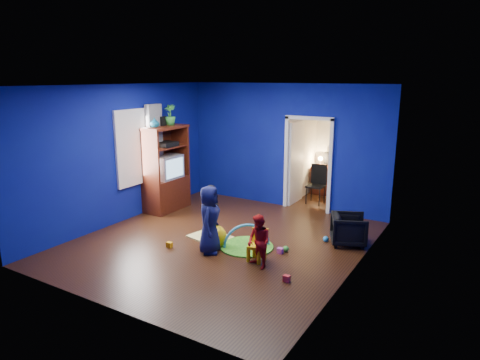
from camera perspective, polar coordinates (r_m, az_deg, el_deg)
The scene contains 33 objects.
floor at distance 8.18m, azimuth -2.58°, elevation -8.24°, with size 5.00×5.50×0.01m, color black.
ceiling at distance 7.59m, azimuth -2.82°, elevation 12.51°, with size 5.00×5.50×0.01m, color white.
wall_back at distance 10.12m, azimuth 5.98°, elevation 4.50°, with size 5.00×0.02×2.90m, color navy.
wall_front at distance 5.75m, azimuth -18.07°, elevation -3.22°, with size 5.00×0.02×2.90m, color navy.
wall_left at distance 9.36m, azimuth -15.57°, elevation 3.31°, with size 0.02×5.50×2.90m, color navy.
wall_right at distance 6.74m, azimuth 15.32°, elevation -0.59°, with size 0.02×5.50×2.90m, color navy.
alcove at distance 10.73m, azimuth 10.86°, elevation 3.76°, with size 1.00×1.75×2.50m, color silver, non-canonical shape.
armchair at distance 8.23m, azimuth 14.30°, elevation -6.41°, with size 0.61×0.63×0.57m, color black.
child_black at distance 8.31m, azimuth -3.66°, elevation -4.13°, with size 0.38×0.25×1.03m, color black.
child_navy at distance 7.54m, azimuth -4.09°, elevation -5.28°, with size 0.59×0.39×1.22m, color #0F1239.
toddler_red at distance 7.00m, azimuth 2.52°, elevation -8.23°, with size 0.43×0.34×0.89m, color red.
vase at distance 9.62m, azimuth -11.31°, elevation 7.52°, with size 0.20×0.20×0.21m, color #0C5B64.
potted_plant at distance 9.99m, azimuth -9.33°, elevation 8.58°, with size 0.26×0.26×0.47m, color #318731.
tv_armoire at distance 10.01m, azimuth -9.88°, elevation 1.52°, with size 0.58×1.14×1.96m, color #3A0F09.
crt_tv at distance 9.97m, azimuth -9.71°, elevation 1.72°, with size 0.46×0.70×0.54m, color silver.
yellow_blanket at distance 8.40m, azimuth -4.00°, elevation -7.57°, with size 0.75×0.60×0.03m, color #F2E07A.
hopper_ball at distance 7.90m, azimuth -3.29°, elevation -7.49°, with size 0.41×0.41×0.41m, color yellow.
kid_chair at distance 7.30m, azimuth 2.22°, elevation -8.91°, with size 0.28×0.28×0.50m, color yellow.
play_mat at distance 7.94m, azimuth 0.88°, elevation -8.85°, with size 0.98×0.98×0.03m, color #429922.
toy_arch at distance 7.93m, azimuth 0.88°, elevation -8.80°, with size 0.87×0.87×0.05m, color #3F8CD8.
window_left at distance 9.57m, azimuth -14.03°, elevation 4.24°, with size 0.03×0.95×1.55m, color white.
curtain at distance 9.93m, azimuth -11.23°, elevation 2.96°, with size 0.14×0.42×2.40m, color slate.
doorway at distance 9.96m, azimuth 9.05°, elevation 1.91°, with size 1.16×0.10×2.10m, color white.
study_desk at distance 11.49m, azimuth 11.77°, elevation -0.08°, with size 0.88×0.44×0.75m, color #3D140A.
desk_monitor at distance 11.48m, azimuth 12.11°, elevation 2.83°, with size 0.40×0.05×0.32m, color black.
desk_lamp at distance 11.52m, azimuth 10.69°, elevation 2.83°, with size 0.14×0.14×0.14m, color #FFD88C.
folding_chair at distance 10.59m, azimuth 10.06°, elevation -0.70°, with size 0.40×0.40×0.92m, color black.
book_shelf at distance 11.32m, azimuth 12.37°, elevation 8.14°, with size 0.88×0.24×0.04m, color white.
toy_0 at distance 6.73m, azimuth 6.24°, elevation -12.93°, with size 0.10×0.08×0.10m, color red.
toy_1 at distance 8.33m, azimuth 11.37°, elevation -7.70°, with size 0.11×0.11×0.11m, color #2587D1.
toy_2 at distance 8.02m, azimuth -9.41°, elevation -8.51°, with size 0.10×0.08×0.10m, color orange.
toy_3 at distance 7.77m, azimuth 6.12°, elevation -9.09°, with size 0.11×0.11×0.11m, color green.
toy_4 at distance 7.69m, azimuth 5.37°, elevation -9.37°, with size 0.10×0.08×0.10m, color #C94BA8.
Camera 1 is at (4.22, -6.31, 3.06)m, focal length 32.00 mm.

